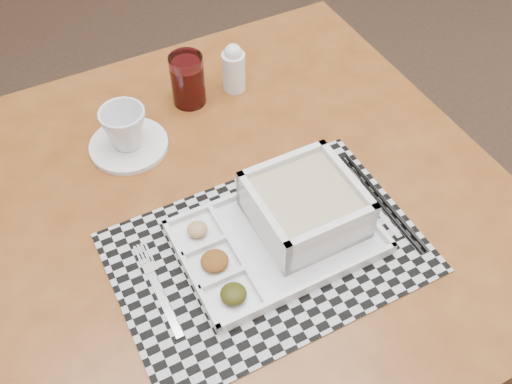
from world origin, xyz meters
TOP-DOWN VIEW (x-y plane):
  - floor at (0.00, 0.00)m, footprint 5.00×5.00m
  - dining_table at (-0.30, -0.23)m, footprint 1.04×1.04m
  - placemat at (-0.29, -0.36)m, footprint 0.53×0.39m
  - serving_tray at (-0.23, -0.33)m, footprint 0.34×0.25m
  - fork at (-0.48, -0.35)m, footprint 0.04×0.19m
  - spoon at (-0.09, -0.28)m, footprint 0.04×0.18m
  - chopsticks at (-0.07, -0.33)m, footprint 0.04×0.24m
  - saucer at (-0.45, -0.03)m, footprint 0.15×0.15m
  - cup at (-0.45, -0.03)m, footprint 0.09×0.09m
  - juice_glass at (-0.30, 0.05)m, footprint 0.07×0.07m
  - creamer_bottle at (-0.20, 0.06)m, footprint 0.05×0.05m

SIDE VIEW (x-z plane):
  - floor at x=0.00m, z-range 0.00..0.00m
  - dining_table at x=-0.30m, z-range 0.28..0.99m
  - placemat at x=-0.29m, z-range 0.71..0.71m
  - fork at x=-0.48m, z-range 0.71..0.71m
  - saucer at x=-0.45m, z-range 0.71..0.72m
  - spoon at x=-0.09m, z-range 0.71..0.72m
  - chopsticks at x=-0.07m, z-range 0.71..0.72m
  - serving_tray at x=-0.23m, z-range 0.70..0.79m
  - cup at x=-0.45m, z-range 0.72..0.80m
  - juice_glass at x=-0.30m, z-range 0.70..0.81m
  - creamer_bottle at x=-0.20m, z-range 0.71..0.81m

